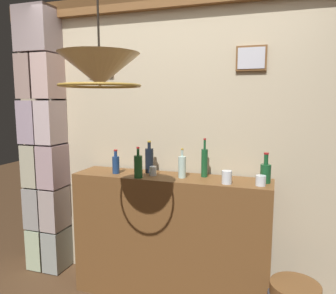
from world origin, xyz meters
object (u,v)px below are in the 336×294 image
liquor_bottle_rum (204,162)px  glass_tumbler_highball (227,177)px  liquor_bottle_tequila (138,166)px  glass_tumbler_rocks (153,171)px  liquor_bottle_mezcal (266,172)px  liquor_bottle_rye (182,167)px  glass_tumbler_shot (261,181)px  liquor_bottle_brandy (149,160)px  pendant_lamp (100,71)px  liquor_bottle_bourbon (116,164)px

liquor_bottle_rum → glass_tumbler_highball: liquor_bottle_rum is taller
liquor_bottle_tequila → glass_tumbler_rocks: size_ratio=3.32×
liquor_bottle_mezcal → glass_tumbler_rocks: liquor_bottle_mezcal is taller
liquor_bottle_rye → glass_tumbler_shot: size_ratio=3.18×
liquor_bottle_rum → liquor_bottle_brandy: (-0.48, 0.01, -0.01)m
liquor_bottle_rye → glass_tumbler_shot: (0.61, -0.06, -0.05)m
glass_tumbler_rocks → pendant_lamp: (0.01, -0.83, 0.74)m
liquor_bottle_bourbon → glass_tumbler_highball: size_ratio=2.09×
liquor_bottle_mezcal → liquor_bottle_bourbon: liquor_bottle_mezcal is taller
liquor_bottle_mezcal → glass_tumbler_rocks: size_ratio=3.04×
liquor_bottle_rye → glass_tumbler_shot: bearing=-5.2°
pendant_lamp → glass_tumbler_rocks: bearing=90.4°
liquor_bottle_bourbon → glass_tumbler_rocks: liquor_bottle_bourbon is taller
glass_tumbler_rocks → glass_tumbler_highball: bearing=-7.2°
liquor_bottle_tequila → glass_tumbler_rocks: bearing=53.9°
glass_tumbler_rocks → pendant_lamp: pendant_lamp is taller
liquor_bottle_brandy → glass_tumbler_shot: size_ratio=3.69×
liquor_bottle_bourbon → glass_tumbler_highball: liquor_bottle_bourbon is taller
liquor_bottle_rum → pendant_lamp: (-0.41, -0.92, 0.66)m
liquor_bottle_bourbon → glass_tumbler_shot: liquor_bottle_bourbon is taller
liquor_bottle_rum → liquor_bottle_rye: 0.19m
liquor_bottle_brandy → glass_tumbler_shot: liquor_bottle_brandy is taller
liquor_bottle_rum → glass_tumbler_shot: (0.45, -0.14, -0.08)m
liquor_bottle_rye → glass_tumbler_rocks: size_ratio=3.15×
glass_tumbler_shot → glass_tumbler_highball: bearing=-174.2°
glass_tumbler_rocks → liquor_bottle_rye: bearing=0.5°
liquor_bottle_rum → liquor_bottle_bourbon: size_ratio=1.53×
liquor_bottle_bourbon → glass_tumbler_shot: bearing=-1.4°
liquor_bottle_mezcal → glass_tumbler_rocks: (-0.89, -0.04, -0.04)m
liquor_bottle_mezcal → glass_tumbler_highball: size_ratio=2.34×
liquor_bottle_mezcal → glass_tumbler_shot: 0.11m
liquor_bottle_tequila → glass_tumbler_rocks: liquor_bottle_tequila is taller
glass_tumbler_highball → pendant_lamp: pendant_lamp is taller
liquor_bottle_rum → glass_tumbler_highball: (0.21, -0.17, -0.07)m
liquor_bottle_mezcal → glass_tumbler_shot: (-0.03, -0.10, -0.04)m
liquor_bottle_rum → liquor_bottle_bourbon: liquor_bottle_rum is taller
glass_tumbler_highball → pendant_lamp: 1.21m
liquor_bottle_rye → glass_tumbler_shot: liquor_bottle_rye is taller
liquor_bottle_brandy → liquor_bottle_rye: 0.33m
liquor_bottle_tequila → liquor_bottle_brandy: bearing=86.6°
liquor_bottle_rum → glass_tumbler_rocks: (-0.41, -0.09, -0.08)m
liquor_bottle_rum → pendant_lamp: pendant_lamp is taller
liquor_bottle_mezcal → pendant_lamp: (-0.89, -0.87, 0.70)m
liquor_bottle_brandy → glass_tumbler_highball: (0.69, -0.17, -0.06)m
glass_tumbler_shot → pendant_lamp: bearing=-137.9°
glass_tumbler_rocks → glass_tumbler_shot: same height
liquor_bottle_brandy → liquor_bottle_mezcal: (0.96, -0.05, -0.03)m
liquor_bottle_rum → liquor_bottle_mezcal: size_ratio=1.37×
liquor_bottle_bourbon → glass_tumbler_shot: (1.19, -0.03, -0.04)m
pendant_lamp → liquor_bottle_mezcal: bearing=44.5°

